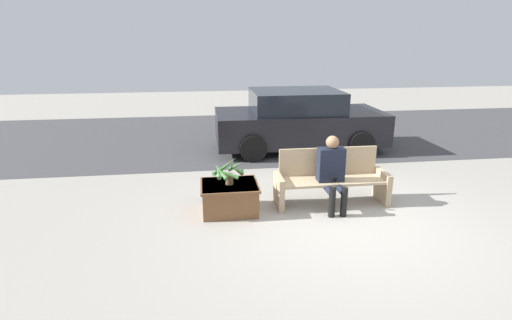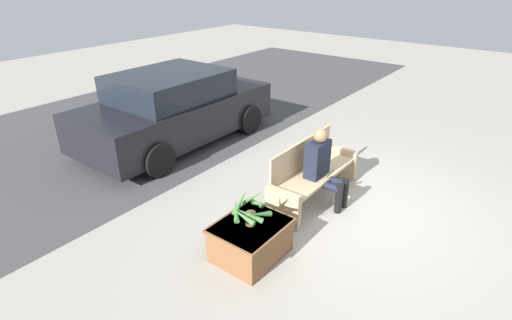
{
  "view_description": "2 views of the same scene",
  "coord_description": "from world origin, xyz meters",
  "px_view_note": "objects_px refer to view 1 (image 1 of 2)",
  "views": [
    {
      "loc": [
        -2.09,
        -5.31,
        2.68
      ],
      "look_at": [
        -1.24,
        1.01,
        0.68
      ],
      "focal_mm": 28.0,
      "sensor_mm": 36.0,
      "label": 1
    },
    {
      "loc": [
        -4.84,
        -1.95,
        3.26
      ],
      "look_at": [
        -1.03,
        0.97,
        0.92
      ],
      "focal_mm": 28.0,
      "sensor_mm": 36.0,
      "label": 2
    }
  ],
  "objects_px": {
    "bench": "(331,179)",
    "person_seated": "(332,170)",
    "parked_car": "(298,121)",
    "planter_box": "(230,197)",
    "potted_plant": "(228,171)"
  },
  "relations": [
    {
      "from": "planter_box",
      "to": "parked_car",
      "type": "distance_m",
      "value": 3.97
    },
    {
      "from": "bench",
      "to": "parked_car",
      "type": "bearing_deg",
      "value": 85.94
    },
    {
      "from": "bench",
      "to": "potted_plant",
      "type": "height_order",
      "value": "bench"
    },
    {
      "from": "person_seated",
      "to": "potted_plant",
      "type": "bearing_deg",
      "value": 178.11
    },
    {
      "from": "planter_box",
      "to": "potted_plant",
      "type": "distance_m",
      "value": 0.43
    },
    {
      "from": "bench",
      "to": "parked_car",
      "type": "relative_size",
      "value": 0.46
    },
    {
      "from": "planter_box",
      "to": "person_seated",
      "type": "bearing_deg",
      "value": -2.0
    },
    {
      "from": "potted_plant",
      "to": "planter_box",
      "type": "bearing_deg",
      "value": 15.91
    },
    {
      "from": "planter_box",
      "to": "bench",
      "type": "bearing_deg",
      "value": 4.76
    },
    {
      "from": "bench",
      "to": "person_seated",
      "type": "xyz_separation_m",
      "value": [
        -0.05,
        -0.2,
        0.23
      ]
    },
    {
      "from": "bench",
      "to": "person_seated",
      "type": "distance_m",
      "value": 0.3
    },
    {
      "from": "bench",
      "to": "person_seated",
      "type": "relative_size",
      "value": 1.57
    },
    {
      "from": "parked_car",
      "to": "planter_box",
      "type": "bearing_deg",
      "value": -119.16
    },
    {
      "from": "bench",
      "to": "planter_box",
      "type": "xyz_separation_m",
      "value": [
        -1.69,
        -0.14,
        -0.16
      ]
    },
    {
      "from": "planter_box",
      "to": "parked_car",
      "type": "bearing_deg",
      "value": 60.84
    }
  ]
}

